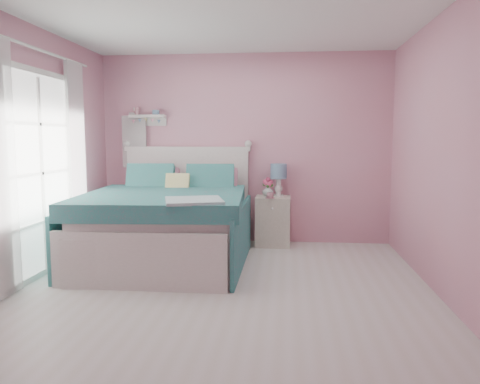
% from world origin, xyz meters
% --- Properties ---
extents(floor, '(4.50, 4.50, 0.00)m').
position_xyz_m(floor, '(0.00, 0.00, 0.00)').
color(floor, beige).
rests_on(floor, ground).
extents(room_shell, '(4.50, 4.50, 4.50)m').
position_xyz_m(room_shell, '(0.00, 0.00, 1.58)').
color(room_shell, '#D08496').
rests_on(room_shell, floor).
extents(bed, '(1.92, 2.34, 1.33)m').
position_xyz_m(bed, '(-0.80, 1.10, 0.43)').
color(bed, silver).
rests_on(bed, floor).
extents(nightstand, '(0.46, 0.46, 0.67)m').
position_xyz_m(nightstand, '(0.41, 2.00, 0.33)').
color(nightstand, beige).
rests_on(nightstand, floor).
extents(table_lamp, '(0.22, 0.22, 0.44)m').
position_xyz_m(table_lamp, '(0.48, 2.07, 0.97)').
color(table_lamp, white).
rests_on(table_lamp, nightstand).
extents(vase, '(0.16, 0.16, 0.15)m').
position_xyz_m(vase, '(0.34, 2.03, 0.74)').
color(vase, silver).
rests_on(vase, nightstand).
extents(teacup, '(0.11, 0.11, 0.07)m').
position_xyz_m(teacup, '(0.38, 1.83, 0.70)').
color(teacup, '#CD8A9B').
rests_on(teacup, nightstand).
extents(roses, '(0.14, 0.11, 0.12)m').
position_xyz_m(roses, '(0.34, 2.03, 0.86)').
color(roses, '#E44E7E').
rests_on(roses, vase).
extents(wall_shelf, '(0.50, 0.15, 0.25)m').
position_xyz_m(wall_shelf, '(-1.35, 2.19, 1.73)').
color(wall_shelf, silver).
rests_on(wall_shelf, room_shell).
extents(hanging_dress, '(0.34, 0.03, 0.72)m').
position_xyz_m(hanging_dress, '(-1.55, 2.18, 1.40)').
color(hanging_dress, white).
rests_on(hanging_dress, room_shell).
extents(french_door, '(0.04, 1.32, 2.16)m').
position_xyz_m(french_door, '(-1.97, 0.40, 1.07)').
color(french_door, silver).
rests_on(french_door, floor).
extents(curtain_near, '(0.04, 0.40, 2.32)m').
position_xyz_m(curtain_near, '(-1.92, -0.34, 1.18)').
color(curtain_near, white).
rests_on(curtain_near, floor).
extents(curtain_far, '(0.04, 0.40, 2.32)m').
position_xyz_m(curtain_far, '(-1.92, 1.14, 1.18)').
color(curtain_far, white).
rests_on(curtain_far, floor).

